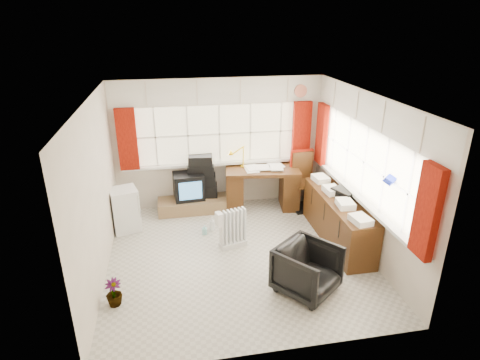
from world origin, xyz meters
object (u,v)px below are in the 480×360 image
object	(u,v)px
task_chair	(303,178)
credenza	(338,219)
tv_bench	(195,205)
mini_fridge	(125,210)
desk	(262,186)
desk_lamp	(243,152)
crt_tv	(189,186)
office_chair	(307,270)
radiator	(233,232)

from	to	relation	value
task_chair	credenza	world-z (taller)	task_chair
tv_bench	mini_fridge	bearing A→B (deg)	-158.01
desk	credenza	bearing A→B (deg)	-56.97
desk_lamp	tv_bench	bearing A→B (deg)	-173.39
credenza	desk	bearing A→B (deg)	123.03
task_chair	crt_tv	bearing A→B (deg)	173.52
desk	tv_bench	xyz separation A→B (m)	(-1.33, 0.06, -0.33)
desk	mini_fridge	world-z (taller)	desk
mini_fridge	credenza	bearing A→B (deg)	-16.05
desk	mini_fridge	bearing A→B (deg)	-170.11
task_chair	tv_bench	world-z (taller)	task_chair
desk	desk_lamp	world-z (taller)	desk_lamp
desk	desk_lamp	size ratio (longest dim) A/B	3.43
office_chair	crt_tv	bearing A→B (deg)	77.97
desk	desk_lamp	bearing A→B (deg)	153.97
desk_lamp	crt_tv	world-z (taller)	desk_lamp
desk	credenza	distance (m)	1.75
desk_lamp	credenza	size ratio (longest dim) A/B	0.22
credenza	tv_bench	distance (m)	2.75
desk_lamp	crt_tv	distance (m)	1.24
desk_lamp	office_chair	bearing A→B (deg)	-83.18
task_chair	crt_tv	distance (m)	2.23
desk_lamp	tv_bench	size ratio (longest dim) A/B	0.31
tv_bench	mini_fridge	xyz separation A→B (m)	(-1.25, -0.50, 0.26)
desk	crt_tv	bearing A→B (deg)	174.20
desk	crt_tv	world-z (taller)	desk
task_chair	crt_tv	xyz separation A→B (m)	(-2.21, 0.25, -0.10)
desk_lamp	task_chair	bearing A→B (deg)	-13.63
office_chair	tv_bench	distance (m)	3.05
task_chair	radiator	xyz separation A→B (m)	(-1.60, -1.26, -0.34)
desk	office_chair	world-z (taller)	desk
radiator	desk	bearing A→B (deg)	59.28
radiator	crt_tv	world-z (taller)	crt_tv
desk_lamp	mini_fridge	bearing A→B (deg)	-164.50
desk_lamp	desk	bearing A→B (deg)	-26.03
desk	office_chair	xyz separation A→B (m)	(-0.00, -2.69, -0.10)
desk_lamp	task_chair	distance (m)	1.28
desk	credenza	xyz separation A→B (m)	(0.95, -1.46, -0.06)
task_chair	radiator	size ratio (longest dim) A/B	1.72
crt_tv	desk_lamp	bearing A→B (deg)	1.32
task_chair	radiator	distance (m)	2.07
task_chair	crt_tv	world-z (taller)	task_chair
office_chair	tv_bench	size ratio (longest dim) A/B	0.54
tv_bench	office_chair	bearing A→B (deg)	-64.27
desk	task_chair	size ratio (longest dim) A/B	1.30
desk_lamp	office_chair	xyz separation A→B (m)	(0.34, -2.86, -0.77)
office_chair	radiator	xyz separation A→B (m)	(-0.81, 1.32, -0.08)
office_chair	tv_bench	world-z (taller)	office_chair
task_chair	office_chair	xyz separation A→B (m)	(-0.80, -2.58, -0.26)
desk	crt_tv	xyz separation A→B (m)	(-1.42, 0.14, 0.05)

